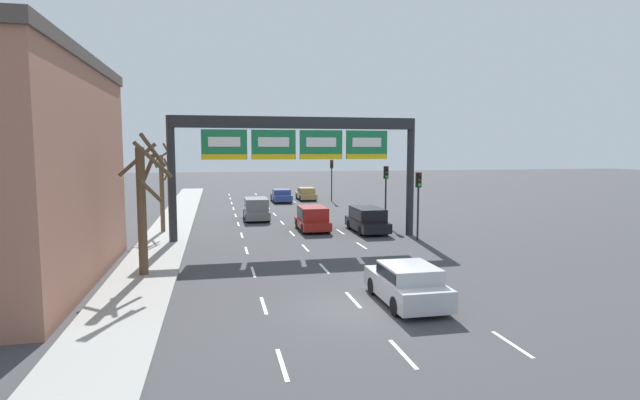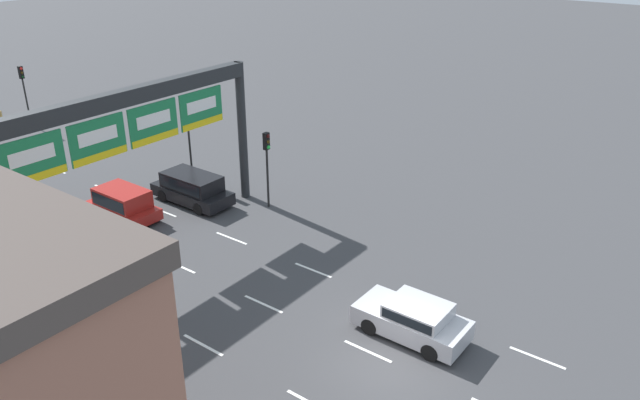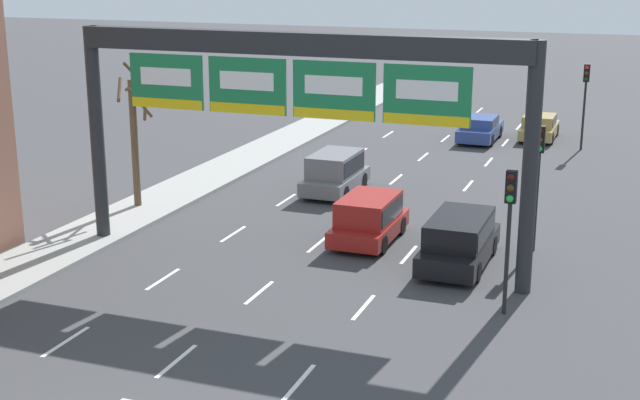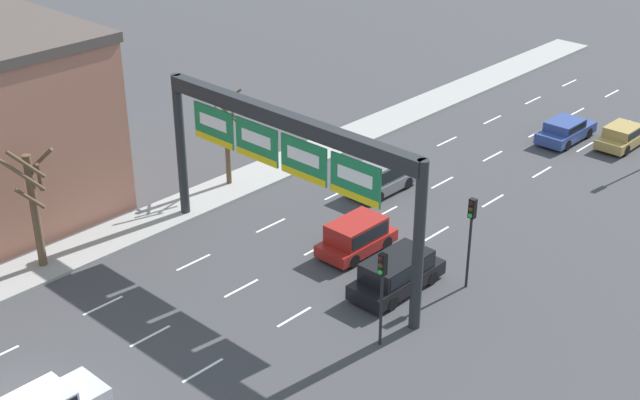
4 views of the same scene
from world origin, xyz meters
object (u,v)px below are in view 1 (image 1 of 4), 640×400
traffic_light_far_end (386,183)px  sign_gantry (297,143)px  traffic_light_mid_block (418,192)px  suv_grey (256,208)px  car_gold (306,193)px  tree_bare_second (163,186)px  car_silver (407,283)px  suv_black (367,218)px  suv_red (313,217)px  car_blue (281,195)px  tree_bare_closest (143,200)px  traffic_light_near_gantry (332,172)px

traffic_light_far_end → sign_gantry: bearing=-150.4°
traffic_light_mid_block → sign_gantry: bearing=165.2°
suv_grey → car_gold: bearing=65.7°
tree_bare_second → traffic_light_far_end: bearing=0.6°
car_silver → traffic_light_far_end: size_ratio=0.96×
suv_black → traffic_light_far_end: size_ratio=1.08×
suv_red → car_gold: size_ratio=0.96×
car_silver → tree_bare_second: size_ratio=0.72×
sign_gantry → tree_bare_second: sign_gantry is taller
car_blue → tree_bare_closest: (-9.82, -30.01, 2.67)m
car_blue → car_gold: size_ratio=1.07×
car_blue → traffic_light_far_end: (5.29, -18.09, 2.38)m
car_silver → tree_bare_closest: bearing=149.1°
sign_gantry → traffic_light_mid_block: (7.16, -1.89, -2.95)m
car_blue → car_silver: car_silver is taller
suv_grey → car_silver: size_ratio=0.98×
suv_grey → suv_red: suv_grey is taller
car_gold → suv_black: bearing=-89.4°
suv_black → suv_grey: 10.00m
suv_grey → car_gold: 16.17m
car_gold → traffic_light_mid_block: bearing=-84.9°
car_gold → traffic_light_mid_block: 25.84m
car_blue → suv_red: (-0.32, -19.06, 0.18)m
tree_bare_closest → tree_bare_second: (-0.38, 11.75, -0.27)m
car_silver → car_gold: (3.08, 37.41, -0.04)m
suv_red → traffic_light_mid_block: size_ratio=0.95×
car_blue → tree_bare_second: 21.06m
traffic_light_mid_block → traffic_light_far_end: bearing=89.8°
traffic_light_near_gantry → traffic_light_mid_block: 23.63m
tree_bare_second → sign_gantry: bearing=-25.1°
suv_grey → tree_bare_second: size_ratio=0.71×
car_gold → traffic_light_mid_block: (2.30, -25.64, 2.25)m
suv_black → traffic_light_mid_block: bearing=-60.3°
car_blue → sign_gantry: bearing=-94.9°
car_silver → tree_bare_second: bearing=119.9°
traffic_light_near_gantry → traffic_light_mid_block: bearing=-90.3°
suv_red → traffic_light_near_gantry: 19.63m
sign_gantry → tree_bare_closest: sign_gantry is taller
sign_gantry → traffic_light_mid_block: bearing=-14.8°
suv_red → tree_bare_closest: size_ratio=0.65×
suv_grey → traffic_light_mid_block: bearing=-50.6°
suv_grey → tree_bare_closest: tree_bare_closest is taller
suv_black → suv_grey: size_ratio=1.14×
suv_red → car_silver: size_ratio=0.94×
car_silver → traffic_light_far_end: traffic_light_far_end is taller
car_blue → suv_red: size_ratio=1.11×
traffic_light_near_gantry → traffic_light_far_end: (-0.11, -17.67, -0.07)m
suv_red → traffic_light_far_end: size_ratio=0.91×
suv_red → car_silver: (0.22, -16.76, -0.14)m
car_gold → traffic_light_near_gantry: 3.99m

